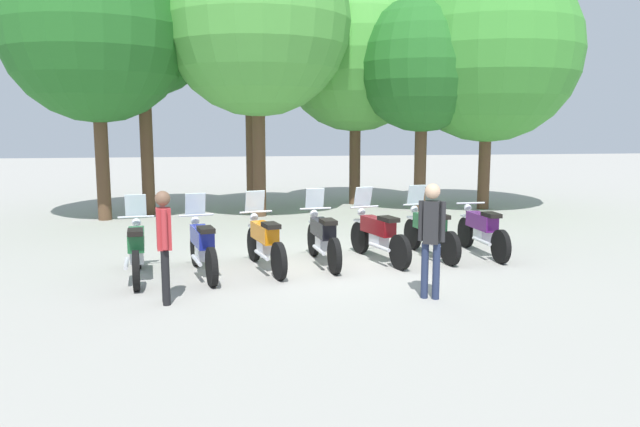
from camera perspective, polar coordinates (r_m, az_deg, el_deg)
name	(u,v)px	position (r m, az deg, el deg)	size (l,w,h in m)	color
ground_plane	(324,265)	(11.16, 0.40, -4.94)	(80.00, 80.00, 0.00)	#9E9B93
motorcycle_0	(136,248)	(10.61, -17.02, -3.16)	(0.62, 2.19, 1.37)	black
motorcycle_1	(202,245)	(10.57, -11.12, -3.00)	(0.71, 2.16, 1.37)	black
motorcycle_2	(265,241)	(10.82, -5.29, -2.61)	(0.73, 2.16, 1.37)	black
motorcycle_3	(323,237)	(11.20, 0.24, -2.20)	(0.62, 2.19, 1.37)	black
motorcycle_4	(378,234)	(11.52, 5.50, -1.94)	(0.79, 2.14, 1.37)	black
motorcycle_5	(429,231)	(12.02, 10.34, -1.61)	(0.62, 2.18, 1.37)	black
motorcycle_6	(482,230)	(12.44, 15.10, -1.50)	(0.62, 2.19, 0.99)	black
person_0	(432,232)	(9.01, 10.54, -1.70)	(0.39, 0.31, 1.73)	#232D4C
person_1	(164,239)	(8.90, -14.57, -2.32)	(0.25, 0.41, 1.65)	black
tree_0	(95,29)	(17.52, -20.54, 16.06)	(4.92, 4.92, 7.54)	brown
tree_1	(142,22)	(18.16, -16.58, 17.03)	(4.17, 4.17, 7.52)	brown
tree_2	(257,22)	(17.32, -5.98, 17.60)	(5.15, 5.15, 7.95)	brown
tree_3	(250,32)	(18.17, -6.64, 16.71)	(4.10, 4.10, 7.30)	brown
tree_4	(356,56)	(19.87, 3.41, 14.72)	(4.84, 4.84, 7.21)	brown
tree_5	(423,65)	(18.52, 9.71, 13.70)	(3.97, 3.97, 6.33)	brown
tree_6	(489,51)	(19.32, 15.72, 14.59)	(5.44, 5.44, 7.50)	brown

